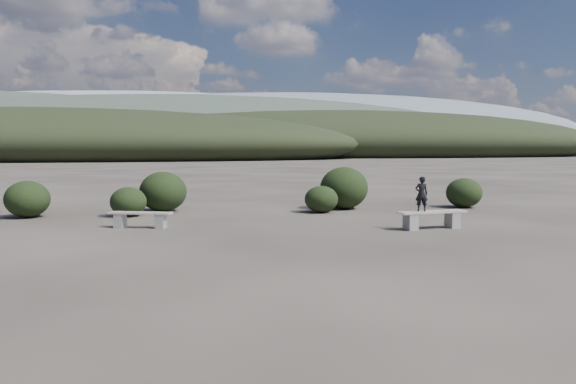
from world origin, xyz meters
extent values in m
plane|color=#292420|center=(0.00, 0.00, 0.00)|extent=(1200.00, 1200.00, 0.00)
cube|color=gray|center=(-3.97, 5.72, 0.19)|extent=(0.33, 0.40, 0.39)
cube|color=gray|center=(-2.85, 5.37, 0.19)|extent=(0.33, 0.40, 0.39)
cube|color=gray|center=(-3.41, 5.55, 0.41)|extent=(1.78, 0.87, 0.05)
cube|color=gray|center=(3.76, 3.79, 0.22)|extent=(0.32, 0.42, 0.44)
cube|color=gray|center=(5.06, 3.97, 0.22)|extent=(0.32, 0.42, 0.44)
cube|color=gray|center=(4.41, 3.88, 0.47)|extent=(2.01, 0.68, 0.05)
imported|color=black|center=(4.07, 3.84, 0.97)|extent=(0.38, 0.29, 0.94)
ellipsoid|color=black|center=(-3.97, 8.24, 0.47)|extent=(1.15, 1.15, 0.94)
ellipsoid|color=black|center=(-2.92, 9.41, 0.69)|extent=(1.61, 1.61, 1.38)
ellipsoid|color=black|center=(2.37, 8.13, 0.45)|extent=(1.14, 1.14, 0.91)
ellipsoid|color=black|center=(3.45, 9.10, 0.75)|extent=(1.72, 1.72, 1.51)
ellipsoid|color=black|center=(7.90, 8.68, 0.54)|extent=(1.30, 1.30, 1.08)
ellipsoid|color=black|center=(-7.07, 8.54, 0.58)|extent=(1.38, 1.38, 1.17)
ellipsoid|color=black|center=(-25.00, 90.00, 2.70)|extent=(110.00, 40.00, 12.00)
ellipsoid|color=black|center=(35.00, 110.00, 3.15)|extent=(120.00, 44.00, 14.00)
ellipsoid|color=#303A2F|center=(0.00, 160.00, 5.40)|extent=(190.00, 64.00, 24.00)
ellipsoid|color=slate|center=(70.00, 300.00, 9.90)|extent=(340.00, 110.00, 44.00)
ellipsoid|color=gray|center=(-30.00, 400.00, 12.60)|extent=(460.00, 140.00, 56.00)
camera|label=1|loc=(-2.23, -10.27, 2.24)|focal=35.00mm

